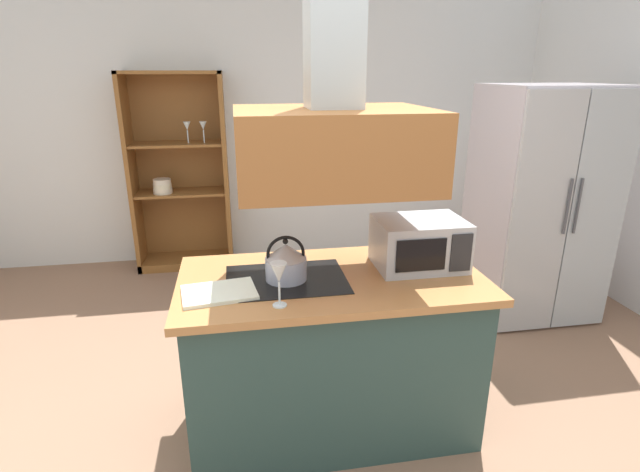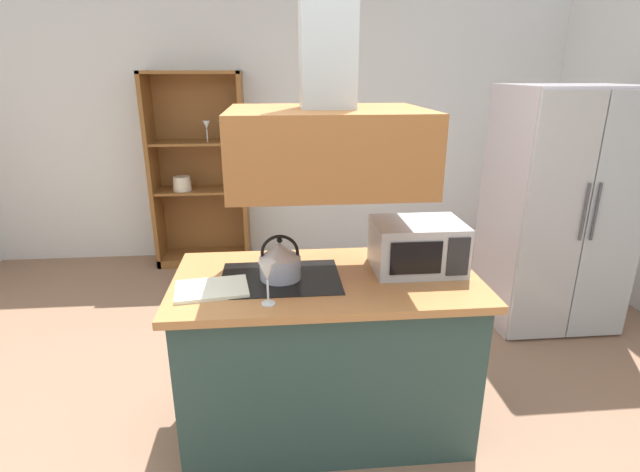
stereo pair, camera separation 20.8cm
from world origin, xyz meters
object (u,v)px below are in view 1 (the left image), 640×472
Objects in this scene: kettle at (286,262)px; cutting_board at (219,293)px; microwave at (419,243)px; dish_cabinet at (181,183)px; refrigerator at (538,204)px; wine_glass_on_counter at (279,275)px.

kettle is 0.36m from cutting_board.
dish_cabinet is at bearing 120.19° from microwave.
refrigerator is at bearing -28.00° from dish_cabinet.
dish_cabinet is 2.99m from wine_glass_on_counter.
dish_cabinet reaches higher than cutting_board.
refrigerator is 7.83× the size of kettle.
refrigerator is 2.71m from cutting_board.
microwave is (1.49, -2.56, 0.18)m from dish_cabinet.
dish_cabinet is 4.12× the size of microwave.
cutting_board is (0.44, -2.73, 0.06)m from dish_cabinet.
kettle is at bearing 19.18° from cutting_board.
wine_glass_on_counter is at bearing -156.40° from microwave.
microwave is (-1.38, -1.03, 0.13)m from refrigerator.
kettle is (-2.10, -1.09, 0.10)m from refrigerator.
microwave is at bearing 4.70° from kettle.
kettle is (0.77, -2.62, 0.15)m from dish_cabinet.
kettle is 0.72m from microwave.
refrigerator is at bearing 26.38° from cutting_board.
cutting_board is at bearing -153.62° from refrigerator.
dish_cabinet is at bearing 99.17° from cutting_board.
cutting_board is at bearing -170.59° from microwave.
microwave is (1.05, 0.17, 0.12)m from cutting_board.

